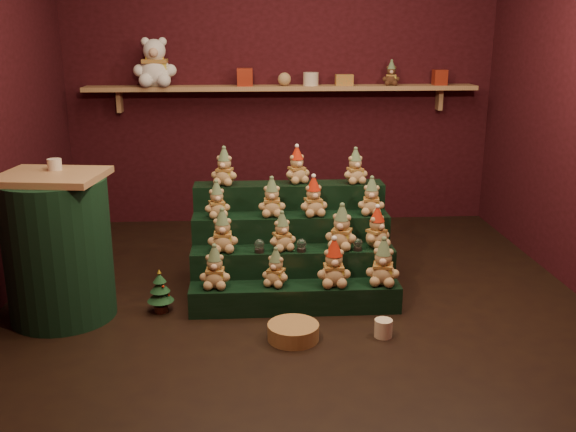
{
  "coord_description": "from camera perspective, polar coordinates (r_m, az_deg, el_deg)",
  "views": [
    {
      "loc": [
        -0.31,
        -4.12,
        1.8
      ],
      "look_at": [
        -0.04,
        0.25,
        0.54
      ],
      "focal_mm": 40.0,
      "sensor_mm": 36.0,
      "label": 1
    }
  ],
  "objects": [
    {
      "name": "ground",
      "position": [
        4.5,
        0.74,
        -7.45
      ],
      "size": [
        4.0,
        4.0,
        0.0
      ],
      "primitive_type": "plane",
      "color": "black",
      "rests_on": "ground"
    },
    {
      "name": "back_wall",
      "position": [
        6.19,
        -0.62,
        12.38
      ],
      "size": [
        4.0,
        0.1,
        2.8
      ],
      "primitive_type": "cube",
      "color": "black",
      "rests_on": "ground"
    },
    {
      "name": "front_wall",
      "position": [
        2.13,
        4.91,
        5.27
      ],
      "size": [
        4.0,
        0.1,
        2.8
      ],
      "primitive_type": "cube",
      "color": "black",
      "rests_on": "ground"
    },
    {
      "name": "back_shelf",
      "position": [
        6.02,
        -0.53,
        11.27
      ],
      "size": [
        3.6,
        0.26,
        0.24
      ],
      "color": "#AB7C55",
      "rests_on": "ground"
    },
    {
      "name": "riser_tier_front",
      "position": [
        4.31,
        0.63,
        -7.28
      ],
      "size": [
        1.4,
        0.22,
        0.18
      ],
      "primitive_type": "cube",
      "color": "black",
      "rests_on": "ground"
    },
    {
      "name": "riser_tier_midfront",
      "position": [
        4.48,
        0.43,
        -5.11
      ],
      "size": [
        1.4,
        0.22,
        0.36
      ],
      "primitive_type": "cube",
      "color": "black",
      "rests_on": "ground"
    },
    {
      "name": "riser_tier_midback",
      "position": [
        4.65,
        0.25,
        -3.1
      ],
      "size": [
        1.4,
        0.22,
        0.54
      ],
      "primitive_type": "cube",
      "color": "black",
      "rests_on": "ground"
    },
    {
      "name": "riser_tier_back",
      "position": [
        4.83,
        0.09,
        -1.24
      ],
      "size": [
        1.4,
        0.22,
        0.72
      ],
      "primitive_type": "cube",
      "color": "black",
      "rests_on": "ground"
    },
    {
      "name": "teddy_0",
      "position": [
        4.22,
        -6.52,
        -4.51
      ],
      "size": [
        0.21,
        0.19,
        0.28
      ],
      "primitive_type": null,
      "rotation": [
        0.0,
        0.0,
        -0.06
      ],
      "color": "tan",
      "rests_on": "riser_tier_front"
    },
    {
      "name": "teddy_1",
      "position": [
        4.23,
        -1.09,
        -4.58
      ],
      "size": [
        0.23,
        0.22,
        0.25
      ],
      "primitive_type": null,
      "rotation": [
        0.0,
        0.0,
        -0.44
      ],
      "color": "tan",
      "rests_on": "riser_tier_front"
    },
    {
      "name": "teddy_2",
      "position": [
        4.23,
        4.09,
        -4.18
      ],
      "size": [
        0.22,
        0.2,
        0.31
      ],
      "primitive_type": null,
      "rotation": [
        0.0,
        0.0,
        -0.0
      ],
      "color": "tan",
      "rests_on": "riser_tier_front"
    },
    {
      "name": "teddy_3",
      "position": [
        4.29,
        8.46,
        -4.04
      ],
      "size": [
        0.27,
        0.25,
        0.31
      ],
      "primitive_type": null,
      "rotation": [
        0.0,
        0.0,
        -0.26
      ],
      "color": "tan",
      "rests_on": "riser_tier_front"
    },
    {
      "name": "teddy_4",
      "position": [
        4.35,
        -5.84,
        -1.31
      ],
      "size": [
        0.21,
        0.19,
        0.29
      ],
      "primitive_type": null,
      "rotation": [
        0.0,
        0.0,
        0.02
      ],
      "color": "tan",
      "rests_on": "riser_tier_midfront"
    },
    {
      "name": "teddy_5",
      "position": [
        4.36,
        -0.54,
        -1.38
      ],
      "size": [
        0.23,
        0.22,
        0.26
      ],
      "primitive_type": null,
      "rotation": [
        0.0,
        0.0,
        0.32
      ],
      "color": "tan",
      "rests_on": "riser_tier_midfront"
    },
    {
      "name": "teddy_6",
      "position": [
        4.4,
        4.8,
        -0.98
      ],
      "size": [
        0.28,
        0.26,
        0.3
      ],
      "primitive_type": null,
      "rotation": [
        0.0,
        0.0,
        -0.38
      ],
      "color": "tan",
      "rests_on": "riser_tier_midfront"
    },
    {
      "name": "teddy_7",
      "position": [
        4.46,
        7.9,
        -1.03
      ],
      "size": [
        0.26,
        0.26,
        0.28
      ],
      "primitive_type": null,
      "rotation": [
        0.0,
        0.0,
        0.6
      ],
      "color": "tan",
      "rests_on": "riser_tier_midfront"
    },
    {
      "name": "teddy_8",
      "position": [
        4.52,
        -6.36,
        1.47
      ],
      "size": [
        0.21,
        0.2,
        0.25
      ],
      "primitive_type": null,
      "rotation": [
        0.0,
        0.0,
        0.25
      ],
      "color": "tan",
      "rests_on": "riser_tier_midback"
    },
    {
      "name": "teddy_9",
      "position": [
        4.52,
        -1.45,
        1.69
      ],
      "size": [
        0.2,
        0.18,
        0.27
      ],
      "primitive_type": null,
      "rotation": [
        0.0,
        0.0,
        -0.02
      ],
      "color": "tan",
      "rests_on": "riser_tier_midback"
    },
    {
      "name": "teddy_10",
      "position": [
        4.53,
        2.27,
        1.73
      ],
      "size": [
        0.23,
        0.21,
        0.27
      ],
      "primitive_type": null,
      "rotation": [
        0.0,
        0.0,
        0.2
      ],
      "color": "tan",
      "rests_on": "riser_tier_midback"
    },
    {
      "name": "teddy_11",
      "position": [
        4.6,
        7.42,
        1.76
      ],
      "size": [
        0.21,
        0.2,
        0.26
      ],
      "primitive_type": null,
      "rotation": [
        0.0,
        0.0,
        -0.15
      ],
      "color": "tan",
      "rests_on": "riser_tier_midback"
    },
    {
      "name": "teddy_12",
      "position": [
        4.69,
        -5.68,
        4.4
      ],
      "size": [
        0.23,
        0.22,
        0.27
      ],
      "primitive_type": null,
      "rotation": [
        0.0,
        0.0,
        -0.26
      ],
      "color": "tan",
      "rests_on": "riser_tier_back"
    },
    {
      "name": "teddy_13",
      "position": [
        4.73,
        0.79,
        4.54
      ],
      "size": [
        0.24,
        0.23,
        0.26
      ],
      "primitive_type": null,
      "rotation": [
        0.0,
        0.0,
        0.39
      ],
      "color": "tan",
      "rests_on": "riser_tier_back"
    },
    {
      "name": "teddy_14",
      "position": [
        4.75,
        6.0,
        4.43
      ],
      "size": [
        0.21,
        0.2,
        0.25
      ],
      "primitive_type": null,
      "rotation": [
        0.0,
        0.0,
        0.23
      ],
      "color": "tan",
      "rests_on": "riser_tier_back"
    },
    {
      "name": "snow_globe_a",
      "position": [
        4.33,
        -2.57,
        -2.66
      ],
      "size": [
        0.07,
        0.07,
        0.09
      ],
      "color": "black",
      "rests_on": "riser_tier_midfront"
    },
    {
      "name": "snow_globe_b",
      "position": [
        4.35,
        1.2,
        -2.61
      ],
      "size": [
        0.07,
        0.07,
        0.09
      ],
      "color": "black",
      "rests_on": "riser_tier_midfront"
    },
    {
      "name": "snow_globe_c",
      "position": [
        4.4,
        6.22,
        -2.53
      ],
      "size": [
        0.06,
        0.06,
        0.08
      ],
      "color": "black",
      "rests_on": "riser_tier_midfront"
    },
    {
      "name": "side_table",
      "position": [
        4.35,
        -19.75,
        -2.65
      ],
      "size": [
        0.69,
        0.67,
        0.96
      ],
      "rotation": [
        0.0,
        0.0,
        -0.14
      ],
      "color": "#AB7C55",
      "rests_on": "ground"
    },
    {
      "name": "table_ornament",
      "position": [
        4.31,
        -20.04,
        4.33
      ],
      "size": [
        0.09,
        0.09,
        0.07
      ],
      "primitive_type": "cylinder",
      "color": "beige",
      "rests_on": "side_table"
    },
    {
      "name": "mini_christmas_tree",
      "position": [
        4.35,
        -11.29,
        -6.58
      ],
      "size": [
        0.18,
        0.18,
        0.3
      ],
      "rotation": [
        0.0,
        0.0,
        -0.43
      ],
      "color": "#4C2A1B",
      "rests_on": "ground"
    },
    {
      "name": "mug_left",
      "position": [
        3.87,
        0.18,
        -10.81
      ],
      "size": [
        0.1,
        0.1,
        0.1
      ],
      "primitive_type": "cylinder",
      "color": "beige",
      "rests_on": "ground"
    },
    {
      "name": "mug_right",
      "position": [
        4.01,
        8.47,
        -9.84
      ],
      "size": [
        0.11,
        0.11,
        0.11
      ],
      "primitive_type": "cylinder",
      "color": "beige",
      "rests_on": "ground"
    },
    {
      "name": "wicker_basket",
      "position": [
        3.94,
        0.47,
        -10.24
      ],
      "size": [
        0.35,
        0.35,
        0.1
      ],
      "primitive_type": "cylinder",
      "rotation": [
        0.0,
        0.0,
        -0.14
      ],
      "color": "#9F7840",
      "rests_on": "ground"
    },
    {
      "name": "white_bear",
      "position": [
        6.02,
        -11.78,
        13.77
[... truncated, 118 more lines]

